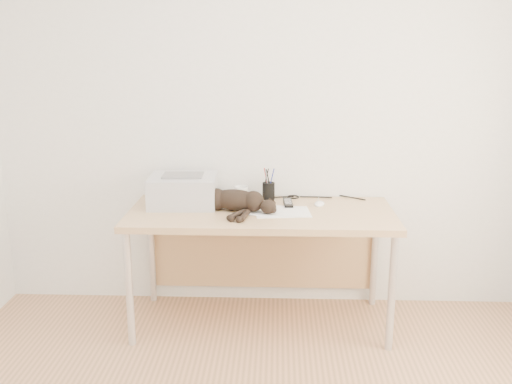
{
  "coord_description": "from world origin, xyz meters",
  "views": [
    {
      "loc": [
        0.1,
        -1.91,
        1.71
      ],
      "look_at": [
        -0.03,
        1.34,
        0.87
      ],
      "focal_mm": 40.0,
      "sensor_mm": 36.0,
      "label": 1
    }
  ],
  "objects_px": {
    "desk": "(261,227)",
    "printer": "(183,190)",
    "mug": "(241,193)",
    "mouse": "(319,202)",
    "pen_cup": "(269,191)",
    "cat": "(233,201)"
  },
  "relations": [
    {
      "from": "desk",
      "to": "mouse",
      "type": "distance_m",
      "value": 0.4
    },
    {
      "from": "printer",
      "to": "mug",
      "type": "bearing_deg",
      "value": 22.36
    },
    {
      "from": "printer",
      "to": "mouse",
      "type": "xyz_separation_m",
      "value": [
        0.85,
        0.03,
        -0.08
      ]
    },
    {
      "from": "pen_cup",
      "to": "mug",
      "type": "bearing_deg",
      "value": -176.55
    },
    {
      "from": "desk",
      "to": "cat",
      "type": "bearing_deg",
      "value": -151.08
    },
    {
      "from": "printer",
      "to": "mouse",
      "type": "distance_m",
      "value": 0.85
    },
    {
      "from": "pen_cup",
      "to": "printer",
      "type": "bearing_deg",
      "value": -163.64
    },
    {
      "from": "printer",
      "to": "pen_cup",
      "type": "bearing_deg",
      "value": 16.36
    },
    {
      "from": "mug",
      "to": "mouse",
      "type": "bearing_deg",
      "value": -12.87
    },
    {
      "from": "cat",
      "to": "mouse",
      "type": "bearing_deg",
      "value": 33.95
    },
    {
      "from": "cat",
      "to": "mug",
      "type": "distance_m",
      "value": 0.27
    },
    {
      "from": "pen_cup",
      "to": "mouse",
      "type": "relative_size",
      "value": 1.91
    },
    {
      "from": "cat",
      "to": "mug",
      "type": "bearing_deg",
      "value": 101.07
    },
    {
      "from": "mouse",
      "to": "printer",
      "type": "bearing_deg",
      "value": -165.79
    },
    {
      "from": "mouse",
      "to": "desk",
      "type": "bearing_deg",
      "value": -158.33
    },
    {
      "from": "desk",
      "to": "printer",
      "type": "relative_size",
      "value": 3.77
    },
    {
      "from": "desk",
      "to": "cat",
      "type": "relative_size",
      "value": 2.74
    },
    {
      "from": "desk",
      "to": "mug",
      "type": "relative_size",
      "value": 17.41
    },
    {
      "from": "printer",
      "to": "pen_cup",
      "type": "relative_size",
      "value": 2.08
    },
    {
      "from": "mug",
      "to": "cat",
      "type": "bearing_deg",
      "value": -96.71
    },
    {
      "from": "printer",
      "to": "mouse",
      "type": "relative_size",
      "value": 3.97
    },
    {
      "from": "cat",
      "to": "pen_cup",
      "type": "bearing_deg",
      "value": 70.92
    }
  ]
}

